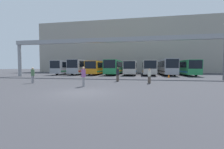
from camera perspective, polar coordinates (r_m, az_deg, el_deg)
ground_plane at (r=10.56m, az=-11.01°, el=-6.81°), size 200.00×200.00×0.00m
building_backdrop at (r=52.62m, az=6.29°, el=9.95°), size 59.80×12.00×16.41m
overhead_gantry at (r=25.24m, az=1.64°, el=11.84°), size 37.46×0.80×6.59m
bus_slot_0 at (r=38.08m, az=-16.46°, el=2.87°), size 2.45×11.50×3.13m
bus_slot_1 at (r=36.02m, az=-11.40°, el=3.11°), size 2.55×10.44×3.33m
bus_slot_2 at (r=35.56m, az=-5.17°, el=2.87°), size 2.59×12.07×3.00m
bus_slot_3 at (r=34.52m, az=0.88°, el=3.08°), size 2.62×11.66×3.22m
bus_slot_4 at (r=33.30m, az=7.16°, el=2.81°), size 2.46×10.07×2.96m
bus_slot_5 at (r=33.65m, az=13.72°, el=2.84°), size 2.48×10.76×3.05m
bus_slot_6 at (r=34.61m, az=20.02°, el=2.97°), size 2.45×11.83×3.29m
bus_slot_7 at (r=35.71m, az=26.02°, el=2.63°), size 2.48×12.38×3.05m
pedestrian_near_left at (r=18.35m, az=-27.95°, el=-0.12°), size 0.36×0.36×1.71m
pedestrian_mid_left at (r=13.74m, az=-10.80°, el=-0.57°), size 0.37×0.37×1.79m
pedestrian_mid_right at (r=18.16m, az=2.16°, el=0.19°), size 0.35×0.35×1.71m
pedestrian_near_right at (r=16.55m, az=14.04°, el=-0.41°), size 0.33×0.33×1.58m
traffic_cone at (r=26.08m, az=20.82°, el=-0.51°), size 0.38×0.38×0.58m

